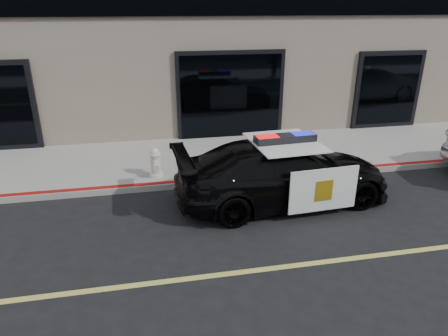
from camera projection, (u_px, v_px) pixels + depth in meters
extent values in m
plane|color=black|center=(366.00, 257.00, 7.11)|extent=(120.00, 120.00, 0.00)
cube|color=gray|center=(275.00, 153.00, 11.85)|extent=(60.00, 3.50, 0.15)
imported|color=black|center=(283.00, 173.00, 8.88)|extent=(2.59, 5.09, 1.40)
cube|color=white|center=(324.00, 190.00, 8.10)|extent=(1.49, 0.13, 0.93)
cube|color=white|center=(285.00, 156.00, 9.90)|extent=(1.49, 0.13, 0.93)
cube|color=white|center=(285.00, 142.00, 8.61)|extent=(1.51, 1.77, 0.02)
cube|color=gold|center=(324.00, 191.00, 8.08)|extent=(0.37, 0.04, 0.44)
cube|color=black|center=(285.00, 139.00, 8.58)|extent=(1.36, 0.44, 0.16)
cube|color=red|center=(267.00, 140.00, 8.48)|extent=(0.49, 0.33, 0.15)
cube|color=#0C19CC|center=(303.00, 137.00, 8.67)|extent=(0.49, 0.33, 0.15)
cylinder|color=beige|center=(156.00, 175.00, 10.07)|extent=(0.35, 0.35, 0.08)
cylinder|color=beige|center=(156.00, 164.00, 9.96)|extent=(0.25, 0.25, 0.48)
cylinder|color=beige|center=(155.00, 155.00, 9.86)|extent=(0.30, 0.30, 0.06)
sphere|color=beige|center=(155.00, 152.00, 9.84)|extent=(0.22, 0.22, 0.22)
cylinder|color=beige|center=(155.00, 149.00, 9.81)|extent=(0.07, 0.07, 0.07)
cylinder|color=beige|center=(155.00, 160.00, 10.09)|extent=(0.12, 0.12, 0.12)
cylinder|color=beige|center=(156.00, 164.00, 9.79)|extent=(0.12, 0.12, 0.12)
cylinder|color=beige|center=(156.00, 167.00, 9.79)|extent=(0.16, 0.13, 0.16)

